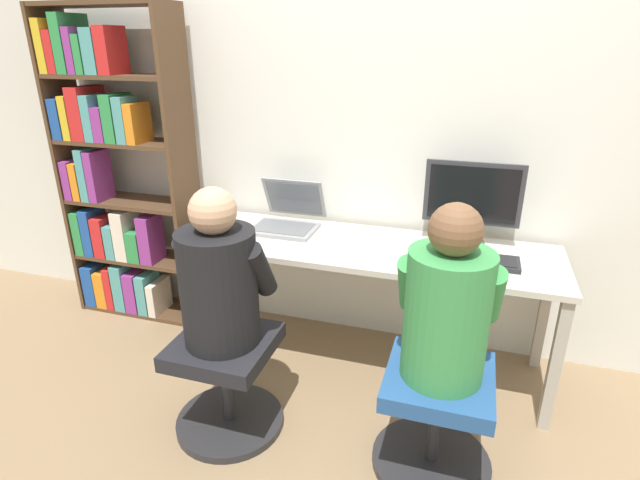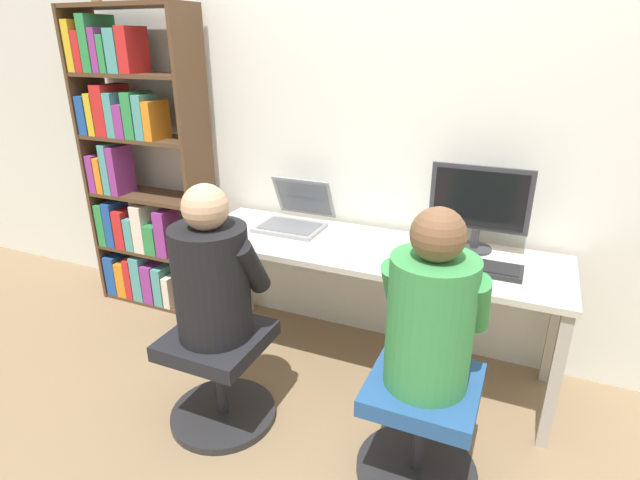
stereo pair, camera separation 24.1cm
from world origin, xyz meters
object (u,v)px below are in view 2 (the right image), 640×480
(person_at_monitor, at_px, (431,312))
(person_at_laptop, at_px, (212,273))
(desktop_monitor, at_px, (479,206))
(office_chair_right, at_px, (220,372))
(bookshelf, at_px, (134,174))
(keyboard, at_px, (476,267))
(laptop, at_px, (294,217))
(office_chair_left, at_px, (420,424))

(person_at_monitor, distance_m, person_at_laptop, 0.92)
(person_at_laptop, bearing_deg, person_at_monitor, 2.28)
(desktop_monitor, relative_size, person_at_monitor, 0.68)
(office_chair_right, bearing_deg, bookshelf, 144.89)
(keyboard, bearing_deg, office_chair_right, -148.35)
(desktop_monitor, bearing_deg, laptop, -176.98)
(desktop_monitor, distance_m, person_at_monitor, 0.83)
(office_chair_left, height_order, person_at_monitor, person_at_monitor)
(keyboard, xyz_separation_m, person_at_laptop, (-1.00, -0.61, 0.04))
(bookshelf, bearing_deg, office_chair_right, -35.11)
(laptop, height_order, office_chair_left, laptop)
(desktop_monitor, distance_m, bookshelf, 2.09)
(laptop, bearing_deg, person_at_monitor, -39.35)
(office_chair_right, bearing_deg, keyboard, 31.65)
(person_at_monitor, bearing_deg, bookshelf, 159.89)
(person_at_laptop, bearing_deg, office_chair_left, 1.96)
(office_chair_left, distance_m, person_at_monitor, 0.51)
(desktop_monitor, distance_m, laptop, 0.99)
(laptop, relative_size, keyboard, 0.91)
(desktop_monitor, bearing_deg, office_chair_right, -138.68)
(office_chair_left, height_order, person_at_laptop, person_at_laptop)
(laptop, height_order, person_at_laptop, person_at_laptop)
(keyboard, bearing_deg, person_at_laptop, -148.56)
(laptop, distance_m, bookshelf, 1.13)
(office_chair_right, height_order, person_at_monitor, person_at_monitor)
(laptop, relative_size, person_at_laptop, 0.55)
(person_at_monitor, height_order, bookshelf, bookshelf)
(bookshelf, bearing_deg, keyboard, -4.56)
(bookshelf, bearing_deg, desktop_monitor, 1.64)
(bookshelf, bearing_deg, person_at_monitor, -20.11)
(office_chair_right, relative_size, person_at_laptop, 0.72)
(person_at_laptop, bearing_deg, desktop_monitor, 41.15)
(office_chair_left, bearing_deg, desktop_monitor, 86.73)
(keyboard, relative_size, office_chair_left, 0.83)
(desktop_monitor, xyz_separation_m, bookshelf, (-2.09, -0.06, -0.04))
(keyboard, height_order, bookshelf, bookshelf)
(laptop, height_order, office_chair_right, laptop)
(person_at_monitor, relative_size, person_at_laptop, 1.02)
(keyboard, height_order, office_chair_left, keyboard)
(person_at_laptop, height_order, bookshelf, bookshelf)
(person_at_monitor, relative_size, bookshelf, 0.37)
(bookshelf, bearing_deg, office_chair_left, -20.24)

